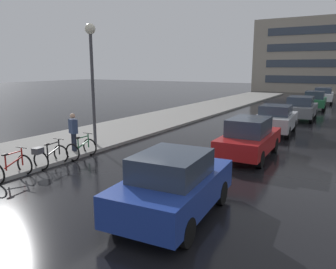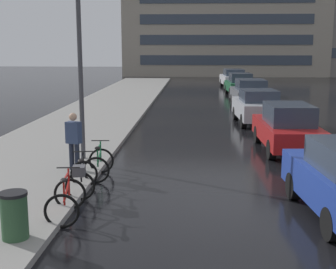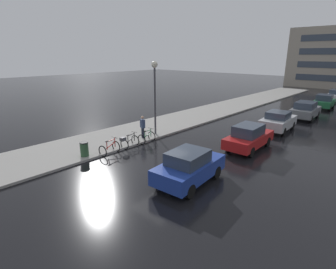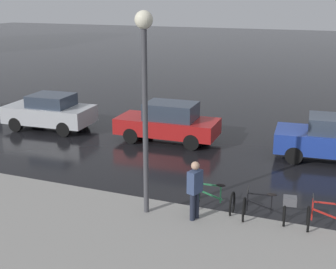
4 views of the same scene
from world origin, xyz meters
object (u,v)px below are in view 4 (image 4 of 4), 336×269
Objects in this scene: bicycle_third at (214,201)px; bicycle_nearest at (331,221)px; bicycle_second at (270,209)px; car_red at (168,122)px; car_silver at (50,112)px; streetlamp at (145,76)px; car_blue at (331,138)px; pedestrian at (195,189)px.

bicycle_nearest is at bearing -91.17° from bicycle_third.
bicycle_second is 7.89m from car_red.
bicycle_second is at bearing -117.28° from car_silver.
bicycle_nearest is 3.07m from bicycle_third.
streetlamp reaches higher than bicycle_nearest.
car_silver is (5.62, 10.90, 0.32)m from bicycle_second.
bicycle_second is 0.33× the size of car_red.
streetlamp is at bearing -163.08° from car_red.
bicycle_second is 0.35× the size of car_blue.
bicycle_nearest is 1.52m from bicycle_second.
streetlamp is at bearing 116.50° from bicycle_third.
car_silver is 10.43m from streetlamp.
car_red is (-0.11, 6.37, -0.01)m from car_blue.
car_red is 7.36m from pedestrian.
car_red is (5.89, 5.24, 0.33)m from bicycle_second.
car_blue reaches higher than bicycle_second.
bicycle_second is 1.56m from bicycle_third.
bicycle_second is 4.76m from streetlamp.
bicycle_third is (0.06, 3.07, -0.00)m from bicycle_nearest.
bicycle_third is at bearing 155.56° from car_blue.
car_silver is at bearing 91.78° from car_blue.
bicycle_nearest is 5.98m from car_blue.
streetlamp is (-0.84, 1.67, 3.50)m from bicycle_third.
pedestrian is (-6.54, -3.37, 0.18)m from car_red.
pedestrian is at bearing 157.41° from bicycle_third.
streetlamp reaches higher than bicycle_third.
car_blue is at bearing -88.22° from car_silver.
car_red is 7.57m from streetlamp.
bicycle_nearest is 0.30× the size of car_blue.
car_blue is 7.29m from pedestrian.
car_red is 5.66m from car_silver.
bicycle_third is 0.28× the size of car_blue.
car_blue is 2.29× the size of pedestrian.
car_silver is 2.29× the size of pedestrian.
bicycle_third is 3.97m from streetlamp.
streetlamp reaches higher than car_silver.
bicycle_second is at bearing -77.21° from streetlamp.
pedestrian reaches higher than car_silver.
bicycle_third is 0.20× the size of streetlamp.
bicycle_second is at bearing 169.40° from car_blue.
car_silver is at bearing 55.22° from pedestrian.
bicycle_second is 0.35× the size of car_silver.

